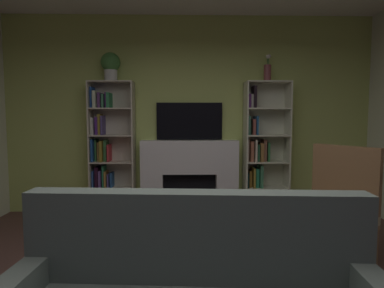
# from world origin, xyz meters

# --- Properties ---
(wall_back_accent) EXTENTS (5.46, 0.06, 2.87)m
(wall_back_accent) POSITION_xyz_m (0.00, 2.68, 1.43)
(wall_back_accent) COLOR #B8C866
(wall_back_accent) RESTS_ON ground_plane
(fireplace) EXTENTS (1.50, 0.54, 1.07)m
(fireplace) POSITION_xyz_m (0.00, 2.53, 0.57)
(fireplace) COLOR white
(fireplace) RESTS_ON ground_plane
(tv) EXTENTS (0.96, 0.06, 0.54)m
(tv) POSITION_xyz_m (0.00, 2.62, 1.34)
(tv) COLOR black
(tv) RESTS_ON fireplace
(bookshelf_left) EXTENTS (0.62, 0.29, 1.91)m
(bookshelf_left) POSITION_xyz_m (-1.18, 2.54, 0.97)
(bookshelf_left) COLOR beige
(bookshelf_left) RESTS_ON ground_plane
(bookshelf_right) EXTENTS (0.62, 0.33, 1.91)m
(bookshelf_right) POSITION_xyz_m (1.03, 2.52, 0.87)
(bookshelf_right) COLOR beige
(bookshelf_right) RESTS_ON ground_plane
(potted_plant) EXTENTS (0.27, 0.27, 0.40)m
(potted_plant) POSITION_xyz_m (-1.11, 2.50, 2.13)
(potted_plant) COLOR beige
(potted_plant) RESTS_ON bookshelf_left
(vase_with_flowers) EXTENTS (0.10, 0.10, 0.38)m
(vase_with_flowers) POSITION_xyz_m (1.11, 2.50, 2.06)
(vase_with_flowers) COLOR brown
(vase_with_flowers) RESTS_ON bookshelf_right
(armchair) EXTENTS (0.86, 0.89, 1.13)m
(armchair) POSITION_xyz_m (1.35, 0.84, 0.55)
(armchair) COLOR brown
(armchair) RESTS_ON ground_plane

